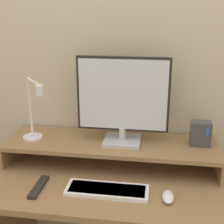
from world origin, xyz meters
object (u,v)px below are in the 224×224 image
object	(u,v)px
router_dock	(200,134)
remote_control	(39,187)
mouse	(168,197)
monitor	(123,100)
desk_lamp	(34,116)
keyboard	(107,190)

from	to	relation	value
router_dock	remote_control	world-z (taller)	router_dock
router_dock	remote_control	size ratio (longest dim) A/B	0.68
remote_control	mouse	bearing A→B (deg)	-0.31
monitor	desk_lamp	size ratio (longest dim) A/B	1.39
desk_lamp	router_dock	distance (m)	0.85
monitor	router_dock	distance (m)	0.43
desk_lamp	monitor	bearing A→B (deg)	7.91
mouse	remote_control	distance (m)	0.59
keyboard	remote_control	world-z (taller)	keyboard
router_dock	keyboard	bearing A→B (deg)	-144.44
keyboard	remote_control	xyz separation A→B (m)	(-0.32, -0.02, -0.00)
desk_lamp	router_dock	bearing A→B (deg)	5.78
desk_lamp	keyboard	bearing A→B (deg)	-28.13
mouse	remote_control	bearing A→B (deg)	179.69
monitor	remote_control	xyz separation A→B (m)	(-0.35, -0.30, -0.35)
desk_lamp	keyboard	xyz separation A→B (m)	(0.41, -0.22, -0.26)
desk_lamp	mouse	xyz separation A→B (m)	(0.69, -0.24, -0.25)
desk_lamp	keyboard	size ratio (longest dim) A/B	0.89
monitor	desk_lamp	bearing A→B (deg)	-172.09
keyboard	desk_lamp	bearing A→B (deg)	151.87
mouse	remote_control	size ratio (longest dim) A/B	0.53
desk_lamp	router_dock	xyz separation A→B (m)	(0.84, 0.09, -0.08)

